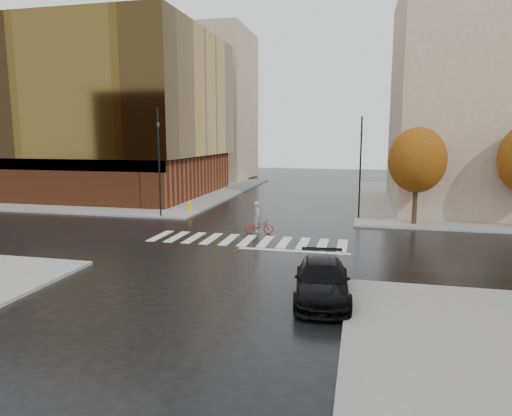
{
  "coord_description": "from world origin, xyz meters",
  "views": [
    {
      "loc": [
        6.42,
        -24.79,
        6.12
      ],
      "look_at": [
        0.6,
        0.25,
        2.0
      ],
      "focal_mm": 32.0,
      "sensor_mm": 36.0,
      "label": 1
    }
  ],
  "objects_px": {
    "sedan": "(322,281)",
    "traffic_light_ne": "(361,161)",
    "cyclist": "(258,223)",
    "fire_hydrant": "(190,205)",
    "traffic_light_nw": "(159,154)"
  },
  "relations": [
    {
      "from": "fire_hydrant",
      "to": "traffic_light_nw",
      "type": "bearing_deg",
      "value": -117.47
    },
    {
      "from": "traffic_light_nw",
      "to": "traffic_light_ne",
      "type": "distance_m",
      "value": 14.64
    },
    {
      "from": "fire_hydrant",
      "to": "sedan",
      "type": "bearing_deg",
      "value": -55.02
    },
    {
      "from": "cyclist",
      "to": "fire_hydrant",
      "type": "xyz_separation_m",
      "value": [
        -7.03,
        6.33,
        -0.1
      ]
    },
    {
      "from": "cyclist",
      "to": "traffic_light_nw",
      "type": "distance_m",
      "value": 10.04
    },
    {
      "from": "cyclist",
      "to": "fire_hydrant",
      "type": "distance_m",
      "value": 9.46
    },
    {
      "from": "cyclist",
      "to": "fire_hydrant",
      "type": "height_order",
      "value": "cyclist"
    },
    {
      "from": "sedan",
      "to": "traffic_light_ne",
      "type": "height_order",
      "value": "traffic_light_ne"
    },
    {
      "from": "sedan",
      "to": "traffic_light_ne",
      "type": "bearing_deg",
      "value": 80.5
    },
    {
      "from": "sedan",
      "to": "fire_hydrant",
      "type": "height_order",
      "value": "sedan"
    },
    {
      "from": "sedan",
      "to": "cyclist",
      "type": "height_order",
      "value": "cyclist"
    },
    {
      "from": "traffic_light_ne",
      "to": "fire_hydrant",
      "type": "bearing_deg",
      "value": -21.02
    },
    {
      "from": "sedan",
      "to": "traffic_light_ne",
      "type": "xyz_separation_m",
      "value": [
        1.19,
        16.94,
        3.57
      ]
    },
    {
      "from": "cyclist",
      "to": "traffic_light_nw",
      "type": "height_order",
      "value": "traffic_light_nw"
    },
    {
      "from": "cyclist",
      "to": "fire_hydrant",
      "type": "bearing_deg",
      "value": 38.58
    }
  ]
}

